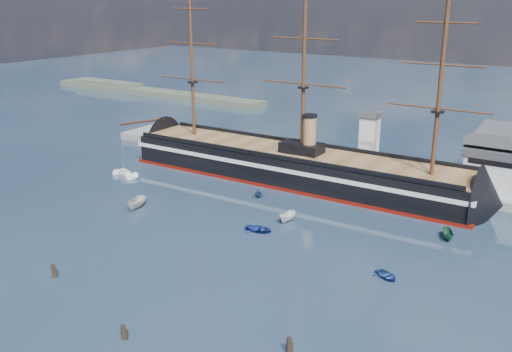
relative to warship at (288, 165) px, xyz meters
The scene contains 14 objects.
ground 24.05m from the warship, 57.53° to the right, with size 600.00×600.00×0.00m, color #1E2D3F.
quay 28.09m from the warship, 35.15° to the left, with size 180.00×18.00×2.00m, color slate.
quay_tower 21.19m from the warship, 39.58° to the left, with size 5.00×5.00×15.00m.
shoreline 147.09m from the warship, 149.34° to the left, with size 120.00×10.00×4.00m.
warship is the anchor object (origin of this frame).
sailboat 42.14m from the warship, 151.01° to the right, with size 7.33×4.63×11.32m.
motorboat_a 39.89m from the warship, 115.90° to the right, with size 7.55×2.77×3.02m, color beige.
motorboat_b 33.77m from the warship, 69.41° to the right, with size 3.46×1.38×1.61m, color navy.
motorboat_c 27.88m from the warship, 59.64° to the right, with size 6.13×2.25×2.45m, color white.
motorboat_d 15.27m from the warship, 87.46° to the right, with size 5.71×2.47×2.09m, color navy.
motorboat_e 53.90m from the warship, 41.80° to the right, with size 2.85×1.14×1.33m, color navy.
motorboat_f 46.60m from the warship, 18.28° to the right, with size 5.79×2.12×2.32m, color #21583A.
piling_near_left 66.60m from the warship, 95.24° to the right, with size 0.64×0.64×3.04m, color black.
piling_near_mid 74.37m from the warship, 77.01° to the right, with size 0.64×0.64×2.89m, color black.
Camera 1 is at (56.25, -58.40, 45.00)m, focal length 40.00 mm.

